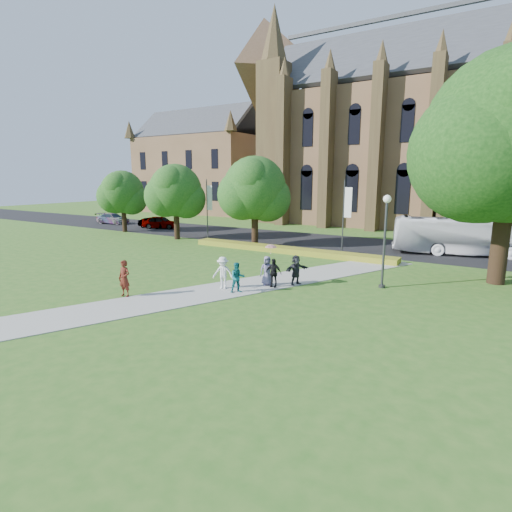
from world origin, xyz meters
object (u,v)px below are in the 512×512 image
Objects in this scene: streetlamp at (385,230)px; car_2 at (113,219)px; tour_coach at (466,236)px; pedestrian_0 at (124,278)px; car_1 at (153,223)px; car_0 at (161,222)px.

streetlamp reaches higher than car_2.
pedestrian_0 is (-14.15, -22.29, -0.57)m from tour_coach.
tour_coach is 34.39m from car_1.
streetlamp is at bearing 152.02° from tour_coach.
tour_coach is at bearing -97.15° from car_2.
streetlamp is 33.79m from car_1.
pedestrian_0 reaches higher than car_2.
pedestrian_0 is (19.02, -21.71, 0.22)m from car_0.
car_0 is 2.32× the size of pedestrian_0.
tour_coach is 2.50× the size of car_0.
streetlamp is 1.38× the size of car_1.
streetlamp reaches higher than car_1.
car_0 is 1.18× the size of car_1.
car_0 is 1.22m from car_1.
pedestrian_0 is (20.22, -21.55, 0.36)m from car_1.
pedestrian_0 reaches higher than car_1.
car_1 is 1.97× the size of pedestrian_0.
streetlamp is at bearing 33.65° from pedestrian_0.
car_1 is (-34.37, -0.73, -0.93)m from tour_coach.
tour_coach reaches higher than pedestrian_0.
car_2 is (-42.34, -0.27, -0.86)m from tour_coach.
streetlamp is at bearing -132.94° from car_0.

